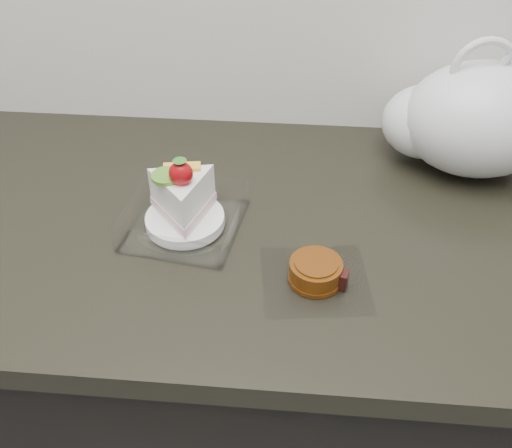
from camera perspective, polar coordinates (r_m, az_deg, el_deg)
counter at (r=1.26m, az=-3.04°, el=-15.24°), size 2.04×0.64×0.90m
cake_tray at (r=0.89m, az=-7.22°, el=1.52°), size 0.19×0.19×0.13m
mooncake_wrap at (r=0.82m, az=6.06°, el=-4.91°), size 0.17×0.16×0.04m
plastic_bag at (r=1.06m, az=20.56°, el=9.79°), size 0.31×0.22×0.24m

